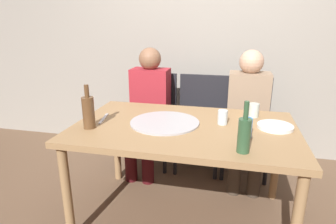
{
  "coord_description": "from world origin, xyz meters",
  "views": [
    {
      "loc": [
        0.3,
        -1.79,
        1.4
      ],
      "look_at": [
        -0.14,
        0.11,
        0.78
      ],
      "focal_mm": 30.48,
      "sensor_mm": 36.0,
      "label": 1
    }
  ],
  "objects_px": {
    "dining_table": "(184,136)",
    "chair_right": "(246,119)",
    "pizza_tray": "(165,122)",
    "plate_stack": "(275,126)",
    "guest_in_beanie": "(248,111)",
    "guest_in_sweater": "(148,105)",
    "chair_left": "(153,113)",
    "soda_can": "(247,128)",
    "chair_middle": "(200,116)",
    "tumbler_near": "(254,110)",
    "tumbler_far": "(223,117)",
    "table_knife": "(103,119)",
    "wine_bottle": "(88,112)",
    "beer_bottle": "(244,134)"
  },
  "relations": [
    {
      "from": "dining_table",
      "to": "chair_right",
      "type": "bearing_deg",
      "value": 62.66
    },
    {
      "from": "pizza_tray",
      "to": "chair_right",
      "type": "xyz_separation_m",
      "value": [
        0.59,
        0.85,
        -0.22
      ]
    },
    {
      "from": "plate_stack",
      "to": "guest_in_beanie",
      "type": "bearing_deg",
      "value": 103.05
    },
    {
      "from": "chair_right",
      "to": "guest_in_sweater",
      "type": "distance_m",
      "value": 0.94
    },
    {
      "from": "chair_left",
      "to": "guest_in_sweater",
      "type": "xyz_separation_m",
      "value": [
        -0.0,
        -0.15,
        0.13
      ]
    },
    {
      "from": "soda_can",
      "to": "chair_middle",
      "type": "xyz_separation_m",
      "value": [
        -0.39,
        0.98,
        -0.28
      ]
    },
    {
      "from": "soda_can",
      "to": "chair_left",
      "type": "xyz_separation_m",
      "value": [
        -0.87,
        0.98,
        -0.28
      ]
    },
    {
      "from": "tumbler_near",
      "to": "chair_right",
      "type": "xyz_separation_m",
      "value": [
        -0.02,
        0.57,
        -0.26
      ]
    },
    {
      "from": "chair_middle",
      "to": "guest_in_sweater",
      "type": "distance_m",
      "value": 0.52
    },
    {
      "from": "tumbler_far",
      "to": "plate_stack",
      "type": "xyz_separation_m",
      "value": [
        0.34,
        -0.0,
        -0.04
      ]
    },
    {
      "from": "chair_middle",
      "to": "guest_in_sweater",
      "type": "bearing_deg",
      "value": 17.48
    },
    {
      "from": "chair_middle",
      "to": "guest_in_beanie",
      "type": "relative_size",
      "value": 0.77
    },
    {
      "from": "dining_table",
      "to": "tumbler_near",
      "type": "height_order",
      "value": "tumbler_near"
    },
    {
      "from": "dining_table",
      "to": "tumbler_far",
      "type": "relative_size",
      "value": 15.18
    },
    {
      "from": "chair_middle",
      "to": "table_knife",
      "type": "bearing_deg",
      "value": 55.38
    },
    {
      "from": "wine_bottle",
      "to": "guest_in_sweater",
      "type": "relative_size",
      "value": 0.25
    },
    {
      "from": "pizza_tray",
      "to": "wine_bottle",
      "type": "xyz_separation_m",
      "value": [
        -0.46,
        -0.2,
        0.11
      ]
    },
    {
      "from": "chair_middle",
      "to": "chair_right",
      "type": "xyz_separation_m",
      "value": [
        0.44,
        0.0,
        0.0
      ]
    },
    {
      "from": "wine_bottle",
      "to": "table_knife",
      "type": "bearing_deg",
      "value": 86.55
    },
    {
      "from": "table_knife",
      "to": "chair_middle",
      "type": "distance_m",
      "value": 1.08
    },
    {
      "from": "soda_can",
      "to": "dining_table",
      "type": "bearing_deg",
      "value": 163.46
    },
    {
      "from": "beer_bottle",
      "to": "chair_left",
      "type": "relative_size",
      "value": 0.32
    },
    {
      "from": "tumbler_far",
      "to": "table_knife",
      "type": "height_order",
      "value": "tumbler_far"
    },
    {
      "from": "tumbler_near",
      "to": "beer_bottle",
      "type": "bearing_deg",
      "value": -97.79
    },
    {
      "from": "plate_stack",
      "to": "chair_left",
      "type": "xyz_separation_m",
      "value": [
        -1.07,
        0.78,
        -0.23
      ]
    },
    {
      "from": "soda_can",
      "to": "guest_in_sweater",
      "type": "distance_m",
      "value": 1.21
    },
    {
      "from": "dining_table",
      "to": "chair_right",
      "type": "relative_size",
      "value": 1.65
    },
    {
      "from": "soda_can",
      "to": "wine_bottle",
      "type": "bearing_deg",
      "value": -176.14
    },
    {
      "from": "dining_table",
      "to": "soda_can",
      "type": "xyz_separation_m",
      "value": [
        0.4,
        -0.12,
        0.14
      ]
    },
    {
      "from": "beer_bottle",
      "to": "tumbler_far",
      "type": "bearing_deg",
      "value": 107.02
    },
    {
      "from": "pizza_tray",
      "to": "plate_stack",
      "type": "relative_size",
      "value": 2.07
    },
    {
      "from": "beer_bottle",
      "to": "plate_stack",
      "type": "relative_size",
      "value": 1.23
    },
    {
      "from": "tumbler_near",
      "to": "chair_left",
      "type": "xyz_separation_m",
      "value": [
        -0.94,
        0.57,
        -0.26
      ]
    },
    {
      "from": "beer_bottle",
      "to": "plate_stack",
      "type": "xyz_separation_m",
      "value": [
        0.21,
        0.42,
        -0.09
      ]
    },
    {
      "from": "table_knife",
      "to": "guest_in_beanie",
      "type": "relative_size",
      "value": 0.19
    },
    {
      "from": "plate_stack",
      "to": "table_knife",
      "type": "relative_size",
      "value": 1.05
    },
    {
      "from": "soda_can",
      "to": "chair_right",
      "type": "height_order",
      "value": "chair_right"
    },
    {
      "from": "tumbler_far",
      "to": "chair_right",
      "type": "bearing_deg",
      "value": 75.69
    },
    {
      "from": "wine_bottle",
      "to": "tumbler_far",
      "type": "height_order",
      "value": "wine_bottle"
    },
    {
      "from": "pizza_tray",
      "to": "tumbler_near",
      "type": "relative_size",
      "value": 4.73
    },
    {
      "from": "dining_table",
      "to": "guest_in_sweater",
      "type": "height_order",
      "value": "guest_in_sweater"
    },
    {
      "from": "wine_bottle",
      "to": "tumbler_near",
      "type": "bearing_deg",
      "value": 24.34
    },
    {
      "from": "plate_stack",
      "to": "chair_left",
      "type": "height_order",
      "value": "chair_left"
    },
    {
      "from": "chair_left",
      "to": "table_knife",
      "type": "bearing_deg",
      "value": 82.29
    },
    {
      "from": "wine_bottle",
      "to": "chair_right",
      "type": "xyz_separation_m",
      "value": [
        1.05,
        1.05,
        -0.33
      ]
    },
    {
      "from": "soda_can",
      "to": "pizza_tray",
      "type": "bearing_deg",
      "value": 166.29
    },
    {
      "from": "chair_left",
      "to": "chair_right",
      "type": "relative_size",
      "value": 1.0
    },
    {
      "from": "chair_right",
      "to": "dining_table",
      "type": "bearing_deg",
      "value": 62.66
    },
    {
      "from": "pizza_tray",
      "to": "soda_can",
      "type": "relative_size",
      "value": 3.92
    },
    {
      "from": "guest_in_sweater",
      "to": "wine_bottle",
      "type": "bearing_deg",
      "value": 81.87
    }
  ]
}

